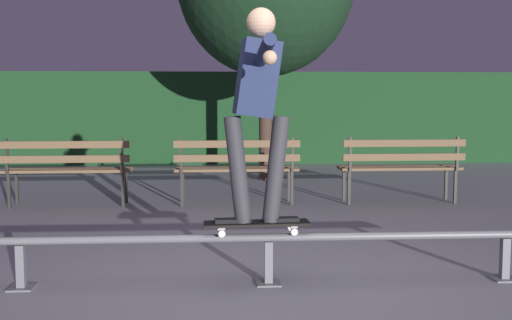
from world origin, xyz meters
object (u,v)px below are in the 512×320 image
at_px(park_bench_leftmost, 67,165).
at_px(park_bench_left_center, 237,164).
at_px(skateboard, 257,224).
at_px(skateboarder, 257,97).
at_px(grind_rail, 269,245).
at_px(park_bench_right_center, 401,163).

relative_size(park_bench_leftmost, park_bench_left_center, 1.00).
bearing_deg(park_bench_leftmost, skateboard, -57.95).
height_order(skateboard, park_bench_left_center, park_bench_left_center).
bearing_deg(skateboarder, skateboard, -176.72).
xyz_separation_m(grind_rail, skateboard, (-0.09, 0.00, 0.16)).
bearing_deg(grind_rail, park_bench_left_center, 92.00).
xyz_separation_m(skateboarder, park_bench_leftmost, (-2.19, 3.49, -0.85)).
bearing_deg(park_bench_leftmost, skateboarder, -57.91).
bearing_deg(skateboarder, grind_rail, -0.11).
bearing_deg(park_bench_right_center, park_bench_leftmost, 180.00).
distance_m(skateboarder, park_bench_left_center, 3.59).
bearing_deg(park_bench_left_center, skateboarder, -89.39).
relative_size(grind_rail, park_bench_leftmost, 2.65).
xyz_separation_m(park_bench_leftmost, park_bench_right_center, (4.30, 0.00, 0.00)).
distance_m(skateboard, park_bench_leftmost, 4.12).
bearing_deg(skateboard, park_bench_right_center, 58.77).
distance_m(grind_rail, park_bench_leftmost, 4.17).
relative_size(skateboard, park_bench_left_center, 0.49).
bearing_deg(park_bench_left_center, grind_rail, -88.00).
relative_size(skateboarder, park_bench_right_center, 0.97).
height_order(park_bench_leftmost, park_bench_left_center, same).
distance_m(skateboard, park_bench_right_center, 4.08).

